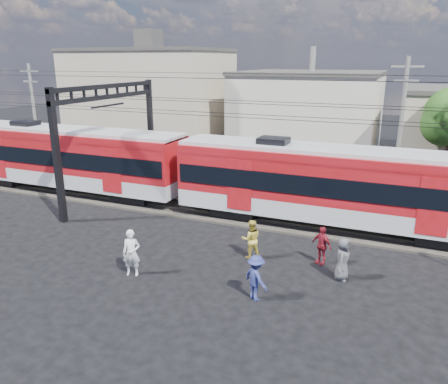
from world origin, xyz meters
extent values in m
plane|color=black|center=(0.00, 0.00, 0.00)|extent=(120.00, 120.00, 0.00)
cube|color=#2D2823|center=(0.00, 8.00, 0.06)|extent=(70.00, 3.40, 0.12)
cube|color=#59544C|center=(0.00, 7.25, 0.18)|extent=(70.00, 0.12, 0.12)
cube|color=#59544C|center=(0.00, 8.75, 0.18)|extent=(70.00, 0.12, 0.12)
cube|color=black|center=(-18.60, 8.00, 0.35)|extent=(2.40, 2.20, 0.70)
cube|color=black|center=(-8.36, 8.00, 0.35)|extent=(2.40, 2.20, 0.70)
cube|color=#A4A7AC|center=(-13.48, 8.00, 1.15)|extent=(16.00, 3.00, 0.90)
cube|color=maroon|center=(-13.48, 8.00, 2.80)|extent=(16.00, 3.00, 2.40)
cube|color=black|center=(-13.48, 8.00, 2.55)|extent=(15.68, 3.08, 0.95)
cube|color=#A4A7AC|center=(-13.48, 8.00, 4.05)|extent=(16.00, 2.60, 0.25)
cube|color=black|center=(-1.80, 8.00, 0.35)|extent=(2.40, 2.20, 0.70)
cube|color=black|center=(8.44, 8.00, 0.35)|extent=(2.40, 2.20, 0.70)
cube|color=#A4A7AC|center=(3.32, 8.00, 1.15)|extent=(16.00, 3.00, 0.90)
cube|color=maroon|center=(3.32, 8.00, 2.80)|extent=(16.00, 3.00, 2.40)
cube|color=black|center=(3.32, 8.00, 2.55)|extent=(15.68, 3.08, 0.95)
cube|color=#A4A7AC|center=(3.32, 8.00, 4.05)|extent=(16.00, 2.60, 0.25)
cube|color=black|center=(-10.00, 3.50, 3.50)|extent=(0.30, 0.30, 7.00)
cube|color=black|center=(-10.00, 12.50, 3.50)|extent=(0.30, 0.30, 7.00)
cube|color=black|center=(-10.00, 8.00, 6.80)|extent=(0.25, 9.30, 0.25)
cube|color=black|center=(-10.00, 8.00, 6.20)|extent=(0.25, 9.30, 0.25)
cylinder|color=black|center=(0.00, 7.30, 5.50)|extent=(70.00, 0.03, 0.03)
cylinder|color=black|center=(0.00, 8.70, 5.50)|extent=(70.00, 0.03, 0.03)
cylinder|color=black|center=(0.00, 7.30, 6.20)|extent=(70.00, 0.03, 0.03)
cylinder|color=black|center=(0.00, 8.70, 6.20)|extent=(70.00, 0.03, 0.03)
cylinder|color=black|center=(0.00, 4.50, 7.50)|extent=(70.00, 0.03, 0.03)
cylinder|color=black|center=(0.00, 11.50, 7.50)|extent=(70.00, 0.03, 0.03)
cube|color=tan|center=(-17.00, 24.00, 4.50)|extent=(14.00, 10.00, 9.00)
cube|color=#3F3D3A|center=(-17.00, 24.00, 9.15)|extent=(14.28, 10.20, 0.30)
cube|color=beige|center=(-2.00, 27.00, 3.50)|extent=(12.00, 12.00, 7.00)
cube|color=#3F3D3A|center=(-2.00, 27.00, 7.15)|extent=(12.24, 12.24, 0.30)
cylinder|color=slate|center=(6.00, 15.00, 4.25)|extent=(0.24, 0.24, 8.50)
cube|color=slate|center=(6.00, 15.00, 7.90)|extent=(1.80, 0.12, 0.12)
cube|color=slate|center=(6.00, 15.00, 7.10)|extent=(1.40, 0.12, 0.12)
cylinder|color=slate|center=(-22.00, 14.00, 4.00)|extent=(0.24, 0.24, 8.00)
cube|color=slate|center=(-22.00, 14.00, 7.40)|extent=(1.80, 0.12, 0.12)
cube|color=slate|center=(-22.00, 14.00, 6.60)|extent=(1.40, 0.12, 0.12)
cylinder|color=#382619|center=(9.00, 18.00, 1.96)|extent=(0.36, 0.36, 3.92)
imported|color=silver|center=(-3.20, -0.15, 0.95)|extent=(0.81, 0.67, 1.91)
imported|color=gold|center=(0.67, 3.16, 0.87)|extent=(1.05, 0.97, 1.74)
imported|color=navy|center=(1.96, -0.04, 0.85)|extent=(1.27, 1.13, 1.70)
imported|color=maroon|center=(3.58, 3.76, 0.83)|extent=(1.05, 0.84, 1.67)
imported|color=#49494D|center=(4.59, 2.67, 0.87)|extent=(0.58, 0.87, 1.74)
camera|label=1|loc=(6.28, -13.35, 8.29)|focal=35.00mm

